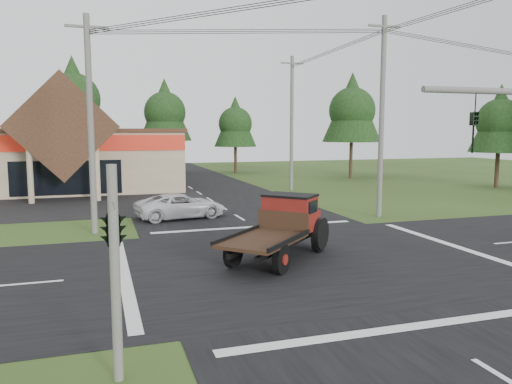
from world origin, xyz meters
name	(u,v)px	position (x,y,z in m)	size (l,w,h in m)	color
ground	(309,260)	(0.00, 0.00, 0.00)	(120.00, 120.00, 0.00)	#314217
road_ns	(309,260)	(0.00, 0.00, 0.01)	(12.00, 120.00, 0.02)	black
road_ew	(309,260)	(0.00, 0.00, 0.01)	(120.00, 12.00, 0.02)	black
parking_apron	(1,206)	(-14.00, 19.00, 0.01)	(28.00, 14.00, 0.02)	black
traffic_signal_corner	(113,208)	(-7.50, -7.32, 3.52)	(0.53, 2.48, 4.40)	#595651
utility_pole_nw	(91,123)	(-8.00, 8.00, 5.39)	(2.00, 0.30, 10.50)	#595651
utility_pole_ne	(382,116)	(8.00, 8.00, 5.89)	(2.00, 0.30, 11.50)	#595651
utility_pole_n	(292,122)	(8.00, 22.00, 5.74)	(2.00, 0.30, 11.20)	#595651
tree_row_c	(73,96)	(-10.00, 41.00, 8.72)	(7.28, 7.28, 13.13)	#332316
tree_row_d	(165,110)	(0.00, 42.00, 7.38)	(6.16, 6.16, 11.11)	#332316
tree_row_e	(235,122)	(8.00, 40.00, 6.03)	(5.04, 5.04, 9.09)	#332316
tree_side_ne	(352,108)	(18.00, 30.00, 7.38)	(6.16, 6.16, 11.11)	#332316
tree_side_e_near	(500,119)	(26.00, 18.00, 6.03)	(5.04, 5.04, 9.09)	#332316
antique_flatbed_truck	(277,228)	(-1.16, 0.43, 1.25)	(2.29, 6.00, 2.51)	#53160B
white_pickup	(181,206)	(-3.25, 10.95, 0.72)	(2.38, 5.17, 1.44)	silver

